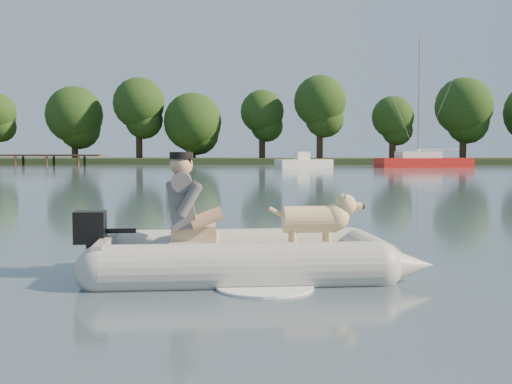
# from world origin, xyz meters

# --- Properties ---
(water) EXTENTS (160.00, 160.00, 0.00)m
(water) POSITION_xyz_m (0.00, 0.00, 0.00)
(water) COLOR slate
(water) RESTS_ON ground
(shore_bank) EXTENTS (160.00, 12.00, 0.70)m
(shore_bank) POSITION_xyz_m (0.00, 62.00, 0.25)
(shore_bank) COLOR #47512D
(shore_bank) RESTS_ON water
(dock) EXTENTS (18.00, 2.00, 1.04)m
(dock) POSITION_xyz_m (-26.00, 52.00, 0.52)
(dock) COLOR #4C331E
(dock) RESTS_ON water
(treeline) EXTENTS (75.85, 7.35, 9.27)m
(treeline) POSITION_xyz_m (1.46, 61.10, 5.39)
(treeline) COLOR #332316
(treeline) RESTS_ON shore_bank
(dinghy) EXTENTS (5.23, 3.98, 1.43)m
(dinghy) POSITION_xyz_m (0.37, -0.41, 0.62)
(dinghy) COLOR #A2A29D
(dinghy) RESTS_ON water
(man) EXTENTS (0.84, 0.75, 1.12)m
(man) POSITION_xyz_m (-0.36, -0.46, 0.81)
(man) COLOR #58575C
(man) RESTS_ON dinghy
(dog) EXTENTS (1.01, 0.49, 0.64)m
(dog) POSITION_xyz_m (1.02, -0.25, 0.54)
(dog) COLOR tan
(dog) RESTS_ON dinghy
(outboard_motor) EXTENTS (0.47, 0.36, 0.82)m
(outboard_motor) POSITION_xyz_m (-1.34, -0.67, 0.32)
(outboard_motor) COLOR black
(outboard_motor) RESTS_ON dinghy
(motorboat) EXTENTS (4.85, 3.42, 1.92)m
(motorboat) POSITION_xyz_m (1.75, 43.28, 0.87)
(motorboat) COLOR white
(motorboat) RESTS_ON water
(sailboat) EXTENTS (8.18, 4.17, 10.79)m
(sailboat) POSITION_xyz_m (11.63, 46.41, 0.47)
(sailboat) COLOR red
(sailboat) RESTS_ON water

